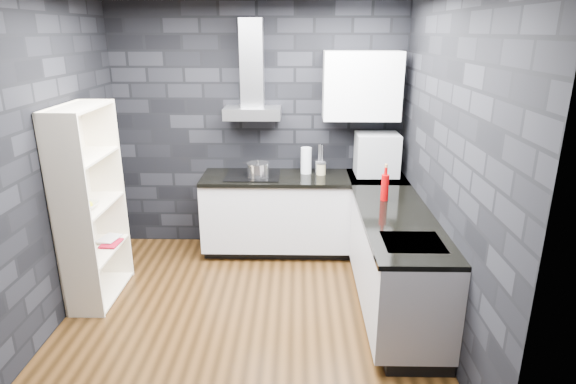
{
  "coord_description": "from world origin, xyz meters",
  "views": [
    {
      "loc": [
        0.44,
        -3.7,
        2.39
      ],
      "look_at": [
        0.35,
        0.45,
        1.0
      ],
      "focal_mm": 30.0,
      "sensor_mm": 36.0,
      "label": 1
    }
  ],
  "objects_px": {
    "bookshelf": "(91,206)",
    "fruit_bowl": "(85,206)",
    "pot": "(258,170)",
    "storage_jar": "(321,169)",
    "glass_vase": "(306,160)",
    "red_bottle": "(385,188)",
    "utensil_crock": "(320,167)",
    "appliance_garage": "(377,155)"
  },
  "relations": [
    {
      "from": "red_bottle",
      "to": "bookshelf",
      "type": "relative_size",
      "value": 0.14
    },
    {
      "from": "glass_vase",
      "to": "appliance_garage",
      "type": "bearing_deg",
      "value": -3.07
    },
    {
      "from": "glass_vase",
      "to": "fruit_bowl",
      "type": "distance_m",
      "value": 2.29
    },
    {
      "from": "storage_jar",
      "to": "utensil_crock",
      "type": "relative_size",
      "value": 0.85
    },
    {
      "from": "appliance_garage",
      "to": "red_bottle",
      "type": "xyz_separation_m",
      "value": [
        -0.05,
        -0.84,
        -0.1
      ]
    },
    {
      "from": "glass_vase",
      "to": "red_bottle",
      "type": "bearing_deg",
      "value": -50.99
    },
    {
      "from": "pot",
      "to": "storage_jar",
      "type": "bearing_deg",
      "value": 10.31
    },
    {
      "from": "storage_jar",
      "to": "fruit_bowl",
      "type": "relative_size",
      "value": 0.56
    },
    {
      "from": "pot",
      "to": "utensil_crock",
      "type": "bearing_deg",
      "value": 15.68
    },
    {
      "from": "utensil_crock",
      "to": "red_bottle",
      "type": "distance_m",
      "value": 1.05
    },
    {
      "from": "glass_vase",
      "to": "fruit_bowl",
      "type": "xyz_separation_m",
      "value": [
        -1.95,
        -1.2,
        -0.11
      ]
    },
    {
      "from": "pot",
      "to": "storage_jar",
      "type": "xyz_separation_m",
      "value": [
        0.68,
        0.12,
        -0.02
      ]
    },
    {
      "from": "storage_jar",
      "to": "appliance_garage",
      "type": "relative_size",
      "value": 0.27
    },
    {
      "from": "storage_jar",
      "to": "utensil_crock",
      "type": "bearing_deg",
      "value": 97.43
    },
    {
      "from": "fruit_bowl",
      "to": "red_bottle",
      "type": "bearing_deg",
      "value": 6.87
    },
    {
      "from": "appliance_garage",
      "to": "storage_jar",
      "type": "bearing_deg",
      "value": -179.91
    },
    {
      "from": "pot",
      "to": "red_bottle",
      "type": "distance_m",
      "value": 1.42
    },
    {
      "from": "glass_vase",
      "to": "appliance_garage",
      "type": "relative_size",
      "value": 0.63
    },
    {
      "from": "pot",
      "to": "red_bottle",
      "type": "relative_size",
      "value": 0.93
    },
    {
      "from": "appliance_garage",
      "to": "red_bottle",
      "type": "distance_m",
      "value": 0.85
    },
    {
      "from": "pot",
      "to": "red_bottle",
      "type": "xyz_separation_m",
      "value": [
        1.23,
        -0.71,
        0.04
      ]
    },
    {
      "from": "red_bottle",
      "to": "bookshelf",
      "type": "bearing_deg",
      "value": -175.4
    },
    {
      "from": "glass_vase",
      "to": "storage_jar",
      "type": "bearing_deg",
      "value": -17.24
    },
    {
      "from": "pot",
      "to": "fruit_bowl",
      "type": "xyz_separation_m",
      "value": [
        -1.43,
        -1.03,
        -0.04
      ]
    },
    {
      "from": "glass_vase",
      "to": "bookshelf",
      "type": "height_order",
      "value": "bookshelf"
    },
    {
      "from": "pot",
      "to": "bookshelf",
      "type": "relative_size",
      "value": 0.13
    },
    {
      "from": "utensil_crock",
      "to": "bookshelf",
      "type": "height_order",
      "value": "bookshelf"
    },
    {
      "from": "glass_vase",
      "to": "storage_jar",
      "type": "relative_size",
      "value": 2.35
    },
    {
      "from": "storage_jar",
      "to": "utensil_crock",
      "type": "height_order",
      "value": "utensil_crock"
    },
    {
      "from": "glass_vase",
      "to": "storage_jar",
      "type": "height_order",
      "value": "glass_vase"
    },
    {
      "from": "glass_vase",
      "to": "pot",
      "type": "bearing_deg",
      "value": -161.33
    },
    {
      "from": "pot",
      "to": "fruit_bowl",
      "type": "distance_m",
      "value": 1.76
    },
    {
      "from": "fruit_bowl",
      "to": "storage_jar",
      "type": "bearing_deg",
      "value": 28.56
    },
    {
      "from": "bookshelf",
      "to": "storage_jar",
      "type": "bearing_deg",
      "value": 39.84
    },
    {
      "from": "red_bottle",
      "to": "pot",
      "type": "bearing_deg",
      "value": 150.1
    },
    {
      "from": "storage_jar",
      "to": "bookshelf",
      "type": "bearing_deg",
      "value": -153.72
    },
    {
      "from": "bookshelf",
      "to": "fruit_bowl",
      "type": "relative_size",
      "value": 8.26
    },
    {
      "from": "glass_vase",
      "to": "appliance_garage",
      "type": "distance_m",
      "value": 0.77
    },
    {
      "from": "utensil_crock",
      "to": "fruit_bowl",
      "type": "relative_size",
      "value": 0.66
    },
    {
      "from": "pot",
      "to": "appliance_garage",
      "type": "bearing_deg",
      "value": 5.94
    },
    {
      "from": "fruit_bowl",
      "to": "appliance_garage",
      "type": "bearing_deg",
      "value": 23.15
    },
    {
      "from": "storage_jar",
      "to": "glass_vase",
      "type": "bearing_deg",
      "value": 162.76
    }
  ]
}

